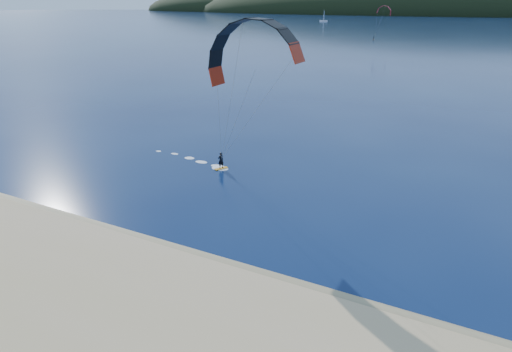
{
  "coord_description": "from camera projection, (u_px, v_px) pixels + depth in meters",
  "views": [
    {
      "loc": [
        18.05,
        -17.18,
        17.26
      ],
      "look_at": [
        4.13,
        10.0,
        5.0
      ],
      "focal_mm": 30.56,
      "sensor_mm": 36.0,
      "label": 1
    }
  ],
  "objects": [
    {
      "name": "kitesurfer_near",
      "position": [
        253.0,
        72.0,
        38.2
      ],
      "size": [
        21.73,
        7.11,
        15.23
      ],
      "color": "orange",
      "rests_on": "ground"
    },
    {
      "name": "ground",
      "position": [
        129.0,
        288.0,
        28.26
      ],
      "size": [
        1800.0,
        1800.0,
        0.0
      ],
      "primitive_type": "plane",
      "color": "#08163B",
      "rests_on": "ground"
    },
    {
      "name": "sailboat",
      "position": [
        324.0,
        21.0,
        403.46
      ],
      "size": [
        7.52,
        4.72,
        10.5
      ],
      "color": "white",
      "rests_on": "ground"
    },
    {
      "name": "kitesurfer_far",
      "position": [
        384.0,
        13.0,
        202.23
      ],
      "size": [
        8.57,
        6.23,
        14.44
      ],
      "color": "orange",
      "rests_on": "ground"
    },
    {
      "name": "headland",
      "position": [
        480.0,
        14.0,
        643.59
      ],
      "size": [
        1200.0,
        310.0,
        140.0
      ],
      "color": "black",
      "rests_on": "ground"
    },
    {
      "name": "wet_sand",
      "position": [
        172.0,
        254.0,
        31.96
      ],
      "size": [
        220.0,
        2.5,
        0.1
      ],
      "color": "olive",
      "rests_on": "ground"
    }
  ]
}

